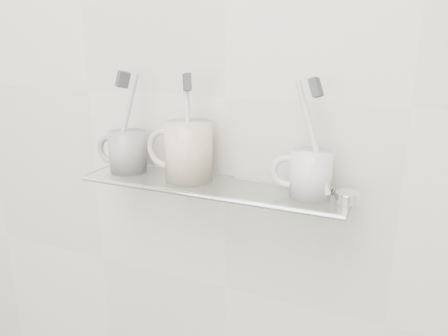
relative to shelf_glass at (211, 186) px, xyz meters
The scene contains 18 objects.
wall_back 0.17m from the shelf_glass, 90.00° to the left, with size 2.50×2.50×0.00m, color beige.
shelf_glass is the anchor object (origin of this frame).
shelf_rail 0.06m from the shelf_glass, 90.00° to the right, with size 0.01×0.01×0.50m, color silver.
bracket_left 0.22m from the shelf_glass, 167.38° to the left, with size 0.02×0.02×0.03m, color silver.
bracket_right 0.22m from the shelf_glass, 12.62° to the left, with size 0.02×0.02×0.03m, color silver.
mug_left 0.19m from the shelf_glass, behind, with size 0.07×0.07×0.08m, color silver.
mug_left_handle 0.23m from the shelf_glass, behind, with size 0.06×0.06×0.01m, color silver.
toothbrush_left 0.21m from the shelf_glass, behind, with size 0.01×0.01×0.19m, color #ACAAB9.
bristles_left 0.26m from the shelf_glass, behind, with size 0.01×0.02×0.03m, color #3B3D41.
mug_center 0.08m from the shelf_glass, behind, with size 0.09×0.09×0.11m, color beige.
mug_center_handle 0.11m from the shelf_glass, behind, with size 0.08×0.08×0.01m, color beige.
toothbrush_center 0.12m from the shelf_glass, behind, with size 0.01×0.01×0.19m, color silver.
bristles_center 0.19m from the shelf_glass, behind, with size 0.01×0.02×0.03m, color #3B3D41.
mug_right 0.19m from the shelf_glass, ahead, with size 0.07×0.07×0.08m, color white.
mug_right_handle 0.15m from the shelf_glass, ahead, with size 0.06×0.06×0.01m, color white.
toothbrush_right 0.21m from the shelf_glass, ahead, with size 0.01×0.01×0.19m, color beige.
bristles_right 0.26m from the shelf_glass, ahead, with size 0.01×0.02×0.03m, color #3B3D41.
chrome_cap 0.24m from the shelf_glass, ahead, with size 0.04×0.04×0.02m, color silver.
Camera 1 is at (0.33, 0.36, 1.35)m, focal length 35.00 mm.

